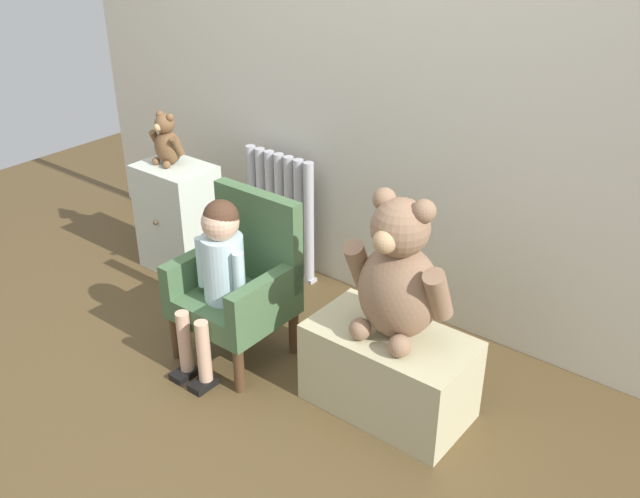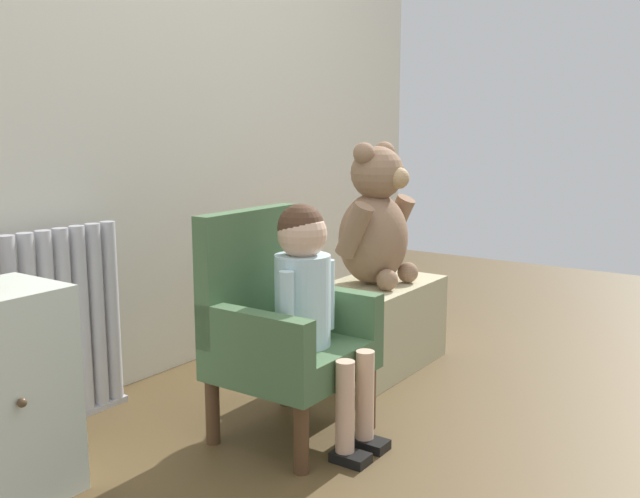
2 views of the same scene
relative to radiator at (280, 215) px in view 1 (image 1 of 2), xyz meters
name	(u,v)px [view 1 (image 1 of 2)]	position (x,y,z in m)	size (l,w,h in m)	color
ground_plane	(192,427)	(0.52, -1.11, -0.32)	(6.00, 6.00, 0.00)	brown
back_wall	(388,47)	(0.52, 0.12, 0.88)	(3.80, 0.05, 2.40)	silver
radiator	(280,215)	(0.00, 0.00, 0.00)	(0.43, 0.05, 0.65)	#B4B3BD
small_dresser	(179,217)	(-0.44, -0.29, -0.04)	(0.37, 0.30, 0.56)	silver
child_armchair	(240,281)	(0.33, -0.63, 0.02)	(0.43, 0.40, 0.71)	#466741
child_figure	(218,262)	(0.33, -0.74, 0.16)	(0.25, 0.35, 0.74)	silver
low_bench	(389,371)	(1.03, -0.56, -0.15)	(0.62, 0.34, 0.34)	#BDB58C
large_teddy_bear	(398,276)	(1.04, -0.55, 0.27)	(0.41, 0.29, 0.56)	#8E6B51
small_teddy_bear	(167,142)	(-0.48, -0.28, 0.36)	(0.19, 0.13, 0.26)	brown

